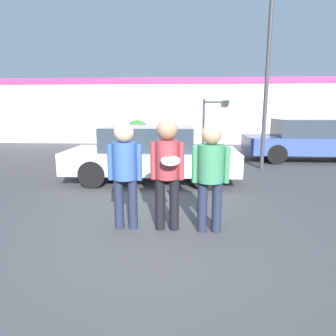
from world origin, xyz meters
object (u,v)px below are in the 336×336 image
at_px(person_right, 211,169).
at_px(shrub, 137,133).
at_px(person_middle_with_frisbee, 167,165).
at_px(parked_car_far, 312,140).
at_px(person_left, 125,167).
at_px(parked_car_near, 151,154).
at_px(street_lamp, 277,45).

bearing_deg(person_right, shrub, 105.15).
bearing_deg(person_middle_with_frisbee, parked_car_far, 53.84).
bearing_deg(person_right, parked_car_far, 57.89).
bearing_deg(person_right, person_middle_with_frisbee, 176.65).
bearing_deg(person_left, parked_car_far, 50.25).
height_order(parked_car_near, street_lamp, street_lamp).
height_order(person_middle_with_frisbee, parked_car_near, person_middle_with_frisbee).
relative_size(person_left, street_lamp, 0.28).
distance_m(parked_car_far, shrub, 8.03).
distance_m(person_left, person_middle_with_frisbee, 0.65).
distance_m(person_middle_with_frisbee, street_lamp, 6.29).
bearing_deg(person_right, parked_car_near, 111.59).
distance_m(person_right, parked_car_far, 7.78).
bearing_deg(street_lamp, parked_car_near, -153.16).
distance_m(street_lamp, shrub, 8.11).
height_order(person_left, person_middle_with_frisbee, person_middle_with_frisbee).
xyz_separation_m(parked_car_near, street_lamp, (3.49, 1.76, 2.95)).
height_order(person_right, shrub, person_right).
height_order(person_middle_with_frisbee, shrub, person_middle_with_frisbee).
xyz_separation_m(person_right, parked_car_near, (-1.27, 3.22, -0.28)).
xyz_separation_m(person_left, person_middle_with_frisbee, (0.65, -0.01, 0.03)).
xyz_separation_m(person_middle_with_frisbee, parked_car_far, (4.79, 6.55, -0.28)).
bearing_deg(person_left, person_right, -2.04).
distance_m(parked_car_near, parked_car_far, 6.37).
xyz_separation_m(person_right, street_lamp, (2.21, 4.98, 2.67)).
distance_m(parked_car_far, street_lamp, 3.84).
distance_m(person_left, shrub, 10.62).
xyz_separation_m(person_middle_with_frisbee, person_right, (0.65, -0.04, -0.04)).
height_order(person_middle_with_frisbee, street_lamp, street_lamp).
relative_size(person_middle_with_frisbee, parked_car_far, 0.36).
bearing_deg(shrub, street_lamp, -47.65).
distance_m(parked_car_near, street_lamp, 4.89).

